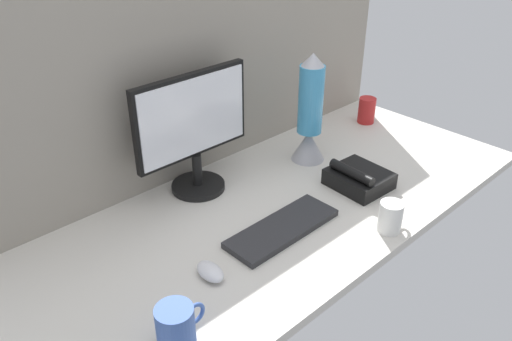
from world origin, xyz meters
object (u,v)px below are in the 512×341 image
Objects in this scene: mouse at (210,272)px; mug_ceramic_white at (391,217)px; mug_ceramic_blue at (176,327)px; lava_lamp at (310,117)px; desk_phone at (358,178)px; mug_red_plastic at (367,110)px; monitor at (193,128)px; keyboard at (282,228)px.

mug_ceramic_white is (52.07, -20.59, 3.12)cm from mouse.
mug_ceramic_white reaches higher than mouse.
mug_ceramic_blue is 96.43cm from lava_lamp.
desk_phone is (-2.41, -24.99, -13.79)cm from lava_lamp.
lava_lamp reaches higher than mug_red_plastic.
monitor reaches higher than mug_red_plastic.
lava_lamp reaches higher than mug_ceramic_blue.
mug_ceramic_white is 72.26cm from mug_ceramic_blue.
monitor is 4.03× the size of mug_ceramic_white.
monitor is 3.35× the size of mug_ceramic_blue.
mouse is 23.92cm from mug_ceramic_blue.
mouse is 74.14cm from lava_lamp.
mug_ceramic_white is at bearing -121.49° from desk_phone.
mouse is 65.34cm from desk_phone.
monitor is 66.90cm from mug_ceramic_white.
mug_red_plastic is at bearing 19.21° from mouse.
mouse is 0.76× the size of mug_ceramic_blue.
monitor is 44.77cm from lava_lamp.
desk_phone reaches higher than keyboard.
mug_red_plastic is at bearing -4.76° from monitor.
monitor reaches higher than mouse.
keyboard is 49.41cm from lava_lamp.
mug_ceramic_white is at bearing -17.98° from mouse.
monitor reaches higher than mug_ceramic_white.
mug_red_plastic is (110.43, 30.86, 3.75)cm from mouse.
monitor is 1.14× the size of keyboard.
monitor is 42.91cm from keyboard.
keyboard is at bearing -159.97° from mug_red_plastic.
mug_ceramic_blue is at bearing -170.71° from desk_phone.
mug_ceramic_blue is at bearing -164.49° from keyboard.
mug_ceramic_white is 77.81cm from mug_red_plastic.
monitor is 3.86× the size of mug_red_plastic.
monitor is 1.04× the size of lava_lamp.
monitor is at bearing 94.69° from keyboard.
lava_lamp reaches higher than keyboard.
mug_ceramic_blue is 86.26cm from desk_phone.
mug_red_plastic is at bearing 6.45° from lava_lamp.
desk_phone is (-45.12, -29.82, -2.26)cm from mug_red_plastic.
keyboard is at bearing 16.02° from mug_ceramic_blue.
desk_phone is at bearing -0.33° from keyboard.
keyboard is at bearing 5.46° from mouse.
monitor is at bearing 114.88° from mug_ceramic_white.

